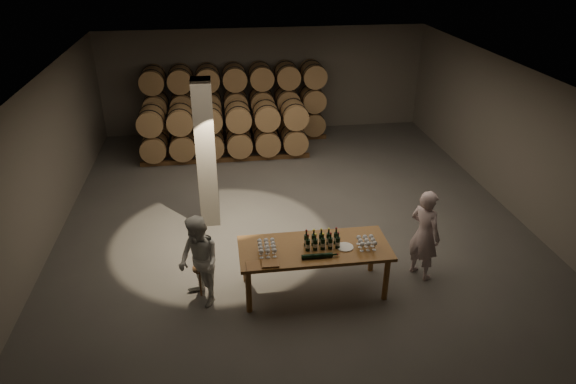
{
  "coord_description": "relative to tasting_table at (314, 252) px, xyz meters",
  "views": [
    {
      "loc": [
        -1.49,
        -9.79,
        5.72
      ],
      "look_at": [
        -0.21,
        -0.76,
        1.1
      ],
      "focal_mm": 32.0,
      "sensor_mm": 36.0,
      "label": 1
    }
  ],
  "objects": [
    {
      "name": "room",
      "position": [
        -1.8,
        2.7,
        0.8
      ],
      "size": [
        12.0,
        12.0,
        12.0
      ],
      "color": "#575452",
      "rests_on": "ground"
    },
    {
      "name": "tasting_table",
      "position": [
        0.0,
        0.0,
        0.0
      ],
      "size": [
        2.6,
        1.1,
        0.9
      ],
      "color": "brown",
      "rests_on": "ground"
    },
    {
      "name": "barrel_stack_back",
      "position": [
        -0.96,
        7.7,
        0.4
      ],
      "size": [
        5.48,
        0.95,
        2.31
      ],
      "color": "brown",
      "rests_on": "ground"
    },
    {
      "name": "barrel_stack_front",
      "position": [
        -1.35,
        6.3,
        0.03
      ],
      "size": [
        4.7,
        0.95,
        1.57
      ],
      "color": "brown",
      "rests_on": "ground"
    },
    {
      "name": "bottle_cluster",
      "position": [
        0.12,
        -0.02,
        0.22
      ],
      "size": [
        0.6,
        0.23,
        0.32
      ],
      "color": "black",
      "rests_on": "tasting_table"
    },
    {
      "name": "lying_bottles",
      "position": [
        -0.01,
        -0.33,
        0.14
      ],
      "size": [
        0.62,
        0.08,
        0.08
      ],
      "color": "black",
      "rests_on": "tasting_table"
    },
    {
      "name": "glass_cluster_left",
      "position": [
        -0.82,
        -0.04,
        0.22
      ],
      "size": [
        0.3,
        0.41,
        0.17
      ],
      "color": "silver",
      "rests_on": "tasting_table"
    },
    {
      "name": "glass_cluster_right",
      "position": [
        0.88,
        -0.12,
        0.23
      ],
      "size": [
        0.3,
        0.3,
        0.17
      ],
      "color": "silver",
      "rests_on": "tasting_table"
    },
    {
      "name": "plate",
      "position": [
        0.51,
        -0.08,
        0.11
      ],
      "size": [
        0.29,
        0.29,
        0.02
      ],
      "primitive_type": "cylinder",
      "color": "white",
      "rests_on": "tasting_table"
    },
    {
      "name": "notebook_near",
      "position": [
        -0.81,
        -0.41,
        0.12
      ],
      "size": [
        0.28,
        0.23,
        0.03
      ],
      "primitive_type": "cube",
      "rotation": [
        0.0,
        0.0,
        -0.04
      ],
      "color": "brown",
      "rests_on": "tasting_table"
    },
    {
      "name": "notebook_corner",
      "position": [
        -1.08,
        -0.44,
        0.12
      ],
      "size": [
        0.23,
        0.3,
        0.02
      ],
      "primitive_type": "cube",
      "rotation": [
        0.0,
        0.0,
        0.02
      ],
      "color": "brown",
      "rests_on": "tasting_table"
    },
    {
      "name": "pen",
      "position": [
        -0.76,
        -0.45,
        0.11
      ],
      "size": [
        0.13,
        0.02,
        0.01
      ],
      "primitive_type": "cylinder",
      "rotation": [
        0.0,
        1.57,
        -0.07
      ],
      "color": "black",
      "rests_on": "tasting_table"
    },
    {
      "name": "stool",
      "position": [
        -1.95,
        0.2,
        -0.36
      ],
      "size": [
        0.32,
        0.32,
        0.53
      ],
      "rotation": [
        0.0,
        0.0,
        -0.38
      ],
      "color": "brown",
      "rests_on": "ground"
    },
    {
      "name": "person_man",
      "position": [
        2.05,
        0.17,
        0.08
      ],
      "size": [
        0.68,
        0.76,
        1.75
      ],
      "primitive_type": "imported",
      "rotation": [
        0.0,
        0.0,
        2.08
      ],
      "color": "beige",
      "rests_on": "ground"
    },
    {
      "name": "person_woman",
      "position": [
        -1.97,
        -0.05,
        0.02
      ],
      "size": [
        0.94,
        1.0,
        1.64
      ],
      "primitive_type": "imported",
      "rotation": [
        0.0,
        0.0,
        -1.05
      ],
      "color": "silver",
      "rests_on": "ground"
    }
  ]
}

